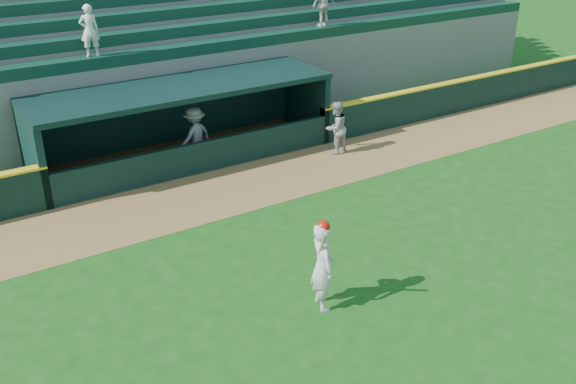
# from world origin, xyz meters

# --- Properties ---
(ground) EXTENTS (120.00, 120.00, 0.00)m
(ground) POSITION_xyz_m (0.00, 0.00, 0.00)
(ground) COLOR #174C13
(ground) RESTS_ON ground
(warning_track) EXTENTS (40.00, 3.00, 0.01)m
(warning_track) POSITION_xyz_m (0.00, 4.90, 0.01)
(warning_track) COLOR olive
(warning_track) RESTS_ON ground
(field_wall_right) EXTENTS (15.50, 0.30, 1.20)m
(field_wall_right) POSITION_xyz_m (12.25, 6.55, 0.60)
(field_wall_right) COLOR black
(field_wall_right) RESTS_ON ground
(wall_stripe_right) EXTENTS (15.50, 0.32, 0.06)m
(wall_stripe_right) POSITION_xyz_m (12.25, 6.55, 1.23)
(wall_stripe_right) COLOR yellow
(wall_stripe_right) RESTS_ON field_wall_right
(dugout_player_front) EXTENTS (0.95, 0.80, 1.75)m
(dugout_player_front) POSITION_xyz_m (4.38, 5.61, 0.87)
(dugout_player_front) COLOR #A3A39E
(dugout_player_front) RESTS_ON ground
(dugout_player_inside) EXTENTS (1.34, 1.04, 1.82)m
(dugout_player_inside) POSITION_xyz_m (0.17, 7.30, 0.91)
(dugout_player_inside) COLOR gray
(dugout_player_inside) RESTS_ON ground
(dugout) EXTENTS (9.40, 2.80, 2.46)m
(dugout) POSITION_xyz_m (0.00, 8.00, 1.36)
(dugout) COLOR #62625D
(dugout) RESTS_ON ground
(stands) EXTENTS (34.50, 6.25, 7.44)m
(stands) POSITION_xyz_m (-0.01, 12.57, 2.40)
(stands) COLOR slate
(stands) RESTS_ON ground
(batter_at_plate) EXTENTS (0.61, 0.86, 2.03)m
(batter_at_plate) POSITION_xyz_m (-0.91, -1.15, 1.01)
(batter_at_plate) COLOR silver
(batter_at_plate) RESTS_ON ground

